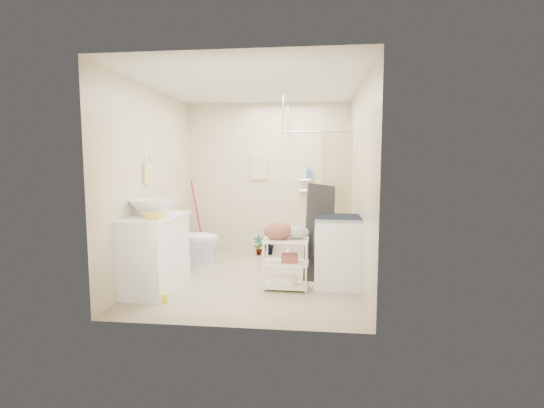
# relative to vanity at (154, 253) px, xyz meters

# --- Properties ---
(floor) EXTENTS (3.20, 3.20, 0.00)m
(floor) POSITION_rel_vanity_xyz_m (1.16, 0.58, -0.47)
(floor) COLOR tan
(floor) RESTS_ON ground
(ceiling) EXTENTS (2.80, 3.20, 0.04)m
(ceiling) POSITION_rel_vanity_xyz_m (1.16, 0.58, 2.13)
(ceiling) COLOR silver
(ceiling) RESTS_ON ground
(wall_back) EXTENTS (2.80, 0.04, 2.60)m
(wall_back) POSITION_rel_vanity_xyz_m (1.16, 2.18, 0.83)
(wall_back) COLOR beige
(wall_back) RESTS_ON ground
(wall_front) EXTENTS (2.80, 0.04, 2.60)m
(wall_front) POSITION_rel_vanity_xyz_m (1.16, -1.02, 0.83)
(wall_front) COLOR beige
(wall_front) RESTS_ON ground
(wall_left) EXTENTS (0.04, 3.20, 2.60)m
(wall_left) POSITION_rel_vanity_xyz_m (-0.24, 0.58, 0.83)
(wall_left) COLOR beige
(wall_left) RESTS_ON ground
(wall_right) EXTENTS (0.04, 3.20, 2.60)m
(wall_right) POSITION_rel_vanity_xyz_m (2.56, 0.58, 0.83)
(wall_right) COLOR beige
(wall_right) RESTS_ON ground
(vanity) EXTENTS (0.62, 1.07, 0.93)m
(vanity) POSITION_rel_vanity_xyz_m (0.00, 0.00, 0.00)
(vanity) COLOR silver
(vanity) RESTS_ON ground
(sink) EXTENTS (0.69, 0.69, 0.20)m
(sink) POSITION_rel_vanity_xyz_m (0.01, 0.00, 0.57)
(sink) COLOR silver
(sink) RESTS_ON vanity
(counter_basket) EXTENTS (0.17, 0.13, 0.09)m
(counter_basket) POSITION_rel_vanity_xyz_m (0.15, -0.32, 0.51)
(counter_basket) COLOR yellow
(counter_basket) RESTS_ON vanity
(floor_basket) EXTENTS (0.29, 0.24, 0.14)m
(floor_basket) POSITION_rel_vanity_xyz_m (0.23, -0.42, -0.40)
(floor_basket) COLOR yellow
(floor_basket) RESTS_ON ground
(toilet) EXTENTS (0.82, 0.51, 0.81)m
(toilet) POSITION_rel_vanity_xyz_m (0.12, 1.21, -0.06)
(toilet) COLOR white
(toilet) RESTS_ON ground
(mop) EXTENTS (0.15, 0.15, 1.28)m
(mop) POSITION_rel_vanity_xyz_m (-0.11, 2.02, 0.18)
(mop) COLOR #AA2921
(mop) RESTS_ON ground
(potted_plant_a) EXTENTS (0.21, 0.17, 0.34)m
(potted_plant_a) POSITION_rel_vanity_xyz_m (1.02, 1.96, -0.30)
(potted_plant_a) COLOR brown
(potted_plant_a) RESTS_ON ground
(potted_plant_b) EXTENTS (0.25, 0.23, 0.37)m
(potted_plant_b) POSITION_rel_vanity_xyz_m (1.22, 2.02, -0.28)
(potted_plant_b) COLOR brown
(potted_plant_b) RESTS_ON ground
(hanging_towel) EXTENTS (0.28, 0.03, 0.42)m
(hanging_towel) POSITION_rel_vanity_xyz_m (1.01, 2.16, 1.03)
(hanging_towel) COLOR beige
(hanging_towel) RESTS_ON wall_back
(towel_ring) EXTENTS (0.04, 0.22, 0.34)m
(towel_ring) POSITION_rel_vanity_xyz_m (-0.22, 0.38, 1.00)
(towel_ring) COLOR #DFD381
(towel_ring) RESTS_ON wall_left
(tp_holder) EXTENTS (0.08, 0.12, 0.14)m
(tp_holder) POSITION_rel_vanity_xyz_m (-0.20, 0.63, 0.25)
(tp_holder) COLOR white
(tp_holder) RESTS_ON wall_left
(shower) EXTENTS (1.10, 1.10, 2.10)m
(shower) POSITION_rel_vanity_xyz_m (2.01, 1.63, 0.58)
(shower) COLOR white
(shower) RESTS_ON ground
(shampoo_bottle_a) EXTENTS (0.12, 0.12, 0.26)m
(shampoo_bottle_a) POSITION_rel_vanity_xyz_m (1.80, 2.09, 0.98)
(shampoo_bottle_a) COLOR silver
(shampoo_bottle_a) RESTS_ON shower
(shampoo_bottle_b) EXTENTS (0.10, 0.10, 0.18)m
(shampoo_bottle_b) POSITION_rel_vanity_xyz_m (1.88, 2.11, 0.95)
(shampoo_bottle_b) COLOR #3B5CAD
(shampoo_bottle_b) RESTS_ON shower
(washing_machine) EXTENTS (0.63, 0.65, 0.90)m
(washing_machine) POSITION_rel_vanity_xyz_m (2.30, 0.44, -0.02)
(washing_machine) COLOR silver
(washing_machine) RESTS_ON ground
(laundry_rack) EXTENTS (0.56, 0.34, 0.77)m
(laundry_rack) POSITION_rel_vanity_xyz_m (1.63, 0.20, -0.08)
(laundry_rack) COLOR white
(laundry_rack) RESTS_ON ground
(ironing_board) EXTENTS (0.40, 0.22, 1.35)m
(ironing_board) POSITION_rel_vanity_xyz_m (2.05, 0.53, 0.21)
(ironing_board) COLOR black
(ironing_board) RESTS_ON ground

